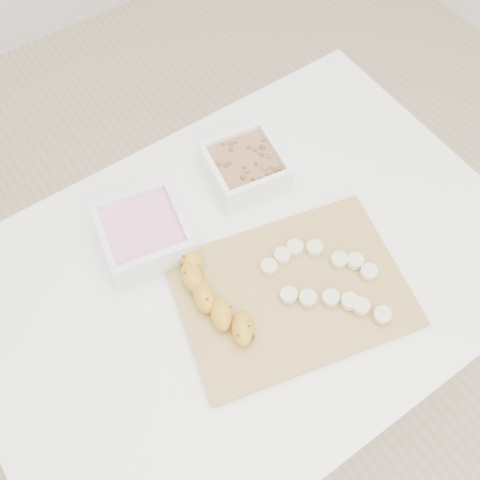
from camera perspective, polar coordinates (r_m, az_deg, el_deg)
ground at (r=1.68m, az=0.60°, el=-14.45°), size 3.50×3.50×0.00m
table at (r=1.06m, az=0.92°, el=-5.31°), size 1.00×0.70×0.75m
bowl_yogurt at (r=0.98m, az=-10.16°, el=0.71°), size 0.18×0.18×0.07m
bowl_granola at (r=1.05m, az=0.56°, el=7.82°), size 0.16×0.16×0.07m
cutting_board at (r=0.95m, az=5.50°, el=-5.50°), size 0.45×0.37×0.01m
banana at (r=0.91m, az=-2.85°, el=-5.95°), size 0.10×0.22×0.04m
banana_slices at (r=0.95m, az=9.15°, el=-4.05°), size 0.17×0.22×0.02m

